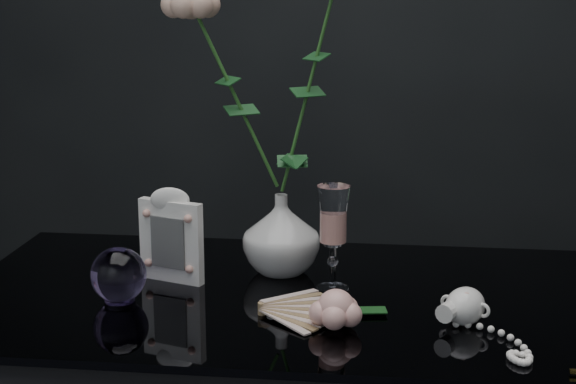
% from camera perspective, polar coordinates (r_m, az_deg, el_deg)
% --- Properties ---
extents(vase, '(0.15, 0.15, 0.14)m').
position_cam_1_polar(vase, '(1.50, -0.44, -2.74)').
color(vase, silver).
rests_on(vase, table).
extents(wine_glass, '(0.07, 0.07, 0.17)m').
position_cam_1_polar(wine_glass, '(1.41, 2.93, -3.04)').
color(wine_glass, white).
rests_on(wine_glass, table).
extents(picture_frame, '(0.14, 0.12, 0.16)m').
position_cam_1_polar(picture_frame, '(1.47, -7.57, -2.75)').
color(picture_frame, white).
rests_on(picture_frame, table).
extents(paperweight, '(0.10, 0.10, 0.09)m').
position_cam_1_polar(paperweight, '(1.40, -10.90, -5.28)').
color(paperweight, '#856CB0').
rests_on(paperweight, table).
extents(paper_fan, '(0.26, 0.23, 0.02)m').
position_cam_1_polar(paper_fan, '(1.34, -1.69, -7.47)').
color(paper_fan, beige).
rests_on(paper_fan, table).
extents(loose_rose, '(0.18, 0.21, 0.06)m').
position_cam_1_polar(loose_rose, '(1.28, 3.12, -7.55)').
color(loose_rose, '#FBADA2').
rests_on(loose_rose, table).
extents(pearl_jar, '(0.27, 0.27, 0.06)m').
position_cam_1_polar(pearl_jar, '(1.32, 11.38, -7.14)').
color(pearl_jar, white).
rests_on(pearl_jar, table).
extents(roses, '(0.32, 0.13, 0.47)m').
position_cam_1_polar(roses, '(1.45, -0.81, 8.22)').
color(roses, '#E2B195').
rests_on(roses, vase).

